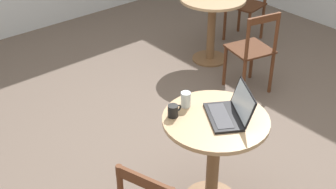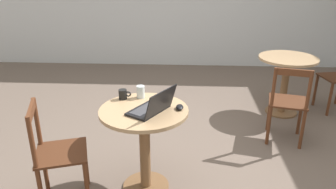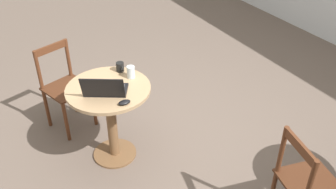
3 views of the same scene
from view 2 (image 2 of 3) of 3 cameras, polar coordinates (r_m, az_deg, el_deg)
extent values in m
plane|color=#66564C|center=(3.47, 2.28, -10.34)|extent=(16.00, 16.00, 0.00)
cylinder|color=brown|center=(3.04, -3.85, -15.54)|extent=(0.41, 0.41, 0.02)
cylinder|color=brown|center=(2.83, -4.04, -9.67)|extent=(0.09, 0.09, 0.71)
cylinder|color=tan|center=(2.65, -4.25, -2.87)|extent=(0.73, 0.73, 0.03)
cylinder|color=brown|center=(4.62, 19.03, -2.81)|extent=(0.41, 0.41, 0.02)
cylinder|color=brown|center=(4.49, 19.60, 1.42)|extent=(0.09, 0.09, 0.71)
cylinder|color=tan|center=(4.38, 20.22, 5.94)|extent=(0.73, 0.73, 0.03)
cylinder|color=#562D19|center=(3.02, -14.13, -11.47)|extent=(0.04, 0.04, 0.45)
cylinder|color=#562D19|center=(2.74, -13.93, -15.31)|extent=(0.04, 0.04, 0.45)
cylinder|color=#562D19|center=(3.05, -20.64, -11.98)|extent=(0.04, 0.04, 0.45)
cube|color=#492715|center=(2.77, -18.04, -9.61)|extent=(0.49, 0.49, 0.02)
cylinder|color=#562D19|center=(2.84, -21.85, -4.39)|extent=(0.04, 0.04, 0.41)
cylinder|color=#562D19|center=(2.54, -22.60, -7.72)|extent=(0.04, 0.04, 0.41)
cube|color=#562D19|center=(2.61, -22.73, -2.66)|extent=(0.14, 0.36, 0.07)
cylinder|color=#562D19|center=(4.68, 26.34, -0.79)|extent=(0.04, 0.04, 0.45)
cylinder|color=#562D19|center=(4.94, 24.28, 0.71)|extent=(0.04, 0.04, 0.45)
cylinder|color=#562D19|center=(4.01, 17.18, -3.06)|extent=(0.04, 0.04, 0.45)
cylinder|color=#562D19|center=(4.04, 21.99, -3.55)|extent=(0.04, 0.04, 0.45)
cylinder|color=#562D19|center=(3.70, 17.14, -5.21)|extent=(0.04, 0.04, 0.45)
cylinder|color=#562D19|center=(3.73, 22.36, -5.73)|extent=(0.04, 0.04, 0.45)
cube|color=#492715|center=(3.77, 20.12, -1.16)|extent=(0.47, 0.47, 0.02)
cylinder|color=#562D19|center=(3.53, 17.95, 1.29)|extent=(0.04, 0.04, 0.41)
cylinder|color=#562D19|center=(3.56, 23.39, 0.70)|extent=(0.04, 0.04, 0.41)
cube|color=#562D19|center=(3.49, 21.05, 3.60)|extent=(0.37, 0.11, 0.07)
cube|color=black|center=(2.61, -3.47, -2.69)|extent=(0.35, 0.40, 0.02)
cube|color=#38383D|center=(2.62, -3.82, -2.37)|extent=(0.25, 0.31, 0.00)
cube|color=black|center=(2.50, -1.19, -1.20)|extent=(0.24, 0.33, 0.19)
cube|color=silver|center=(2.50, -1.28, -1.15)|extent=(0.21, 0.30, 0.17)
ellipsoid|color=black|center=(2.64, 2.04, -2.20)|extent=(0.06, 0.10, 0.03)
cylinder|color=black|center=(2.85, -7.88, 0.03)|extent=(0.07, 0.07, 0.09)
torus|color=black|center=(2.84, -6.94, 0.09)|extent=(0.05, 0.01, 0.05)
cylinder|color=silver|center=(2.85, -4.79, 0.46)|extent=(0.07, 0.07, 0.11)
camera|label=1|loc=(2.42, -78.73, 22.33)|focal=50.00mm
camera|label=3|loc=(2.77, 65.51, 23.30)|focal=40.00mm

